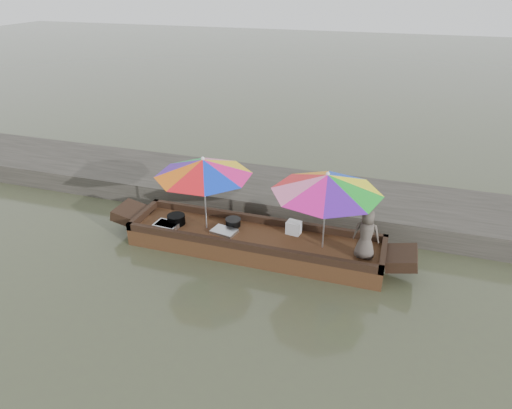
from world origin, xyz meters
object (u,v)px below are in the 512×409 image
(boat_hull, at_px, (254,243))
(vendor, at_px, (366,234))
(cooking_pot, at_px, (176,219))
(umbrella_bow, at_px, (205,194))
(tray_scallop, at_px, (224,231))
(tray_crayfish, at_px, (167,225))
(umbrella_stern, at_px, (325,211))
(supply_bag, at_px, (294,228))
(charcoal_grill, at_px, (233,223))

(boat_hull, relative_size, vendor, 5.17)
(cooking_pot, distance_m, umbrella_bow, 0.95)
(boat_hull, height_order, umbrella_bow, umbrella_bow)
(boat_hull, bearing_deg, tray_scallop, -173.46)
(cooking_pot, relative_size, umbrella_bow, 0.19)
(tray_crayfish, height_order, umbrella_bow, umbrella_bow)
(umbrella_bow, bearing_deg, boat_hull, 0.00)
(tray_crayfish, distance_m, umbrella_stern, 3.28)
(supply_bag, bearing_deg, boat_hull, -154.84)
(boat_hull, height_order, tray_scallop, tray_scallop)
(supply_bag, relative_size, umbrella_stern, 0.14)
(supply_bag, bearing_deg, cooking_pot, -171.36)
(boat_hull, relative_size, charcoal_grill, 16.72)
(umbrella_stern, bearing_deg, boat_hull, 180.00)
(supply_bag, bearing_deg, umbrella_stern, -27.57)
(tray_crayfish, xyz_separation_m, charcoal_grill, (1.28, 0.49, 0.03))
(vendor, bearing_deg, umbrella_bow, 0.17)
(charcoal_grill, bearing_deg, tray_crayfish, -159.14)
(cooking_pot, xyz_separation_m, vendor, (3.86, -0.07, 0.39))
(vendor, distance_m, umbrella_bow, 3.20)
(charcoal_grill, height_order, supply_bag, supply_bag)
(vendor, height_order, umbrella_bow, umbrella_bow)
(supply_bag, height_order, umbrella_bow, umbrella_bow)
(tray_crayfish, distance_m, umbrella_bow, 1.10)
(tray_crayfish, xyz_separation_m, umbrella_bow, (0.79, 0.24, 0.73))
(cooking_pot, relative_size, tray_scallop, 0.76)
(tray_scallop, height_order, umbrella_bow, umbrella_bow)
(supply_bag, bearing_deg, vendor, -17.19)
(boat_hull, height_order, cooking_pot, cooking_pot)
(boat_hull, distance_m, cooking_pot, 1.73)
(boat_hull, distance_m, tray_scallop, 0.66)
(tray_crayfish, relative_size, umbrella_stern, 0.24)
(tray_crayfish, height_order, supply_bag, supply_bag)
(supply_bag, distance_m, umbrella_stern, 0.97)
(tray_crayfish, bearing_deg, umbrella_bow, 16.71)
(charcoal_grill, xyz_separation_m, vendor, (2.70, -0.36, 0.42))
(charcoal_grill, relative_size, umbrella_stern, 0.15)
(cooking_pot, bearing_deg, umbrella_stern, 0.58)
(boat_hull, distance_m, charcoal_grill, 0.65)
(cooking_pot, bearing_deg, boat_hull, 1.04)
(cooking_pot, relative_size, umbrella_stern, 0.18)
(cooking_pot, height_order, umbrella_bow, umbrella_bow)
(charcoal_grill, height_order, umbrella_bow, umbrella_bow)
(umbrella_bow, xyz_separation_m, umbrella_stern, (2.40, 0.00, 0.00))
(tray_scallop, bearing_deg, cooking_pot, 177.90)
(charcoal_grill, bearing_deg, cooking_pot, -166.38)
(umbrella_bow, bearing_deg, tray_scallop, -9.68)
(charcoal_grill, bearing_deg, vendor, -7.51)
(tray_scallop, xyz_separation_m, vendor, (2.77, -0.04, 0.46))
(tray_crayfish, distance_m, tray_scallop, 1.22)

